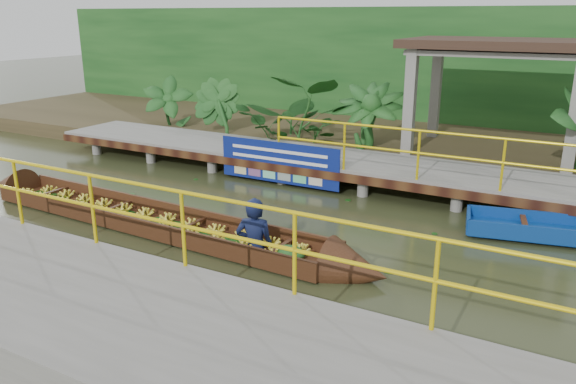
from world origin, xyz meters
The scene contains 9 objects.
ground centered at (0.00, 0.00, 0.00)m, with size 80.00×80.00×0.00m, color #2B3319.
land_strip centered at (0.00, 7.50, 0.23)m, with size 30.00×8.00×0.45m, color #362E1B.
far_dock centered at (0.02, 3.43, 0.48)m, with size 16.00×2.06×1.66m.
near_dock centered at (1.00, -4.20, 0.30)m, with size 18.00×2.40×1.73m.
pavilion centered at (3.00, 6.30, 2.82)m, with size 4.40×3.00×3.00m.
foliage_backdrop centered at (0.00, 10.00, 2.00)m, with size 30.00×0.80×4.00m, color #144117.
vendor_boat centered at (-1.36, -0.96, 0.25)m, with size 9.33×1.29×2.16m.
blue_banner centered at (-0.97, 2.48, 0.56)m, with size 3.02×0.04×0.94m.
tropical_plants centered at (-0.23, 5.30, 1.19)m, with size 14.19×1.19×1.48m.
Camera 1 is at (5.15, -8.22, 3.74)m, focal length 35.00 mm.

